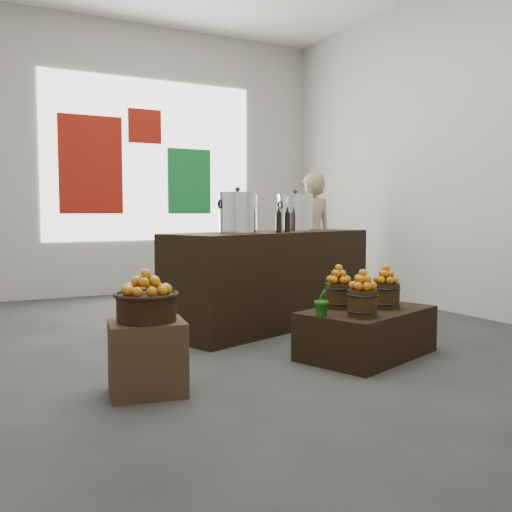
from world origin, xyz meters
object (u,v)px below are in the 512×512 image
stock_pot_center (295,214)px  wicker_basket (147,308)px  crate (147,358)px  stock_pot_left (238,214)px  shopper (311,236)px  display_table (367,333)px  counter (271,279)px

stock_pot_center → wicker_basket: bearing=-141.8°
crate → stock_pot_left: bearing=46.6°
wicker_basket → shopper: 4.52m
display_table → stock_pot_center: size_ratio=3.03×
display_table → stock_pot_center: (0.28, 1.63, 1.00)m
display_table → stock_pot_left: stock_pot_left is taller
stock_pot_left → shopper: (1.93, 1.61, -0.32)m
wicker_basket → shopper: bearing=42.9°
shopper → stock_pot_center: bearing=51.7°
counter → crate: bearing=-158.1°
shopper → stock_pot_left: bearing=41.0°
display_table → stock_pot_center: bearing=60.6°
counter → shopper: bearing=25.6°
wicker_basket → display_table: 1.99m
crate → stock_pot_center: stock_pot_center is taller
counter → display_table: bearing=-105.8°
display_table → shopper: 3.32m
counter → stock_pot_center: 0.80m
stock_pot_left → shopper: shopper is taller
counter → stock_pot_center: (0.37, 0.13, 0.70)m
display_table → stock_pot_left: (-0.57, 1.33, 1.00)m
counter → shopper: (1.45, 1.45, 0.38)m
counter → stock_pot_left: bearing=180.0°
counter → shopper: shopper is taller
wicker_basket → stock_pot_center: stock_pot_center is taller
stock_pot_center → display_table: bearing=-99.7°
counter → stock_pot_center: size_ratio=6.47×
display_table → shopper: size_ratio=0.65×
wicker_basket → display_table: size_ratio=0.34×
crate → counter: bearing=41.2°
wicker_basket → counter: 2.47m
crate → counter: (1.85, 1.62, 0.26)m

